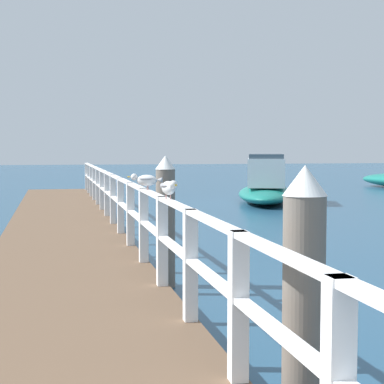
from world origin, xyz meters
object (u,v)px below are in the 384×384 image
(seagull_foreground, at_px, (169,187))
(dock_piling_far, at_px, (166,221))
(dock_piling_near, at_px, (304,310))
(boat_4, at_px, (266,186))
(seagull_background, at_px, (146,180))

(seagull_foreground, bearing_deg, dock_piling_far, -105.96)
(dock_piling_near, height_order, dock_piling_far, same)
(dock_piling_near, height_order, boat_4, dock_piling_near)
(dock_piling_near, distance_m, seagull_foreground, 3.03)
(boat_4, bearing_deg, dock_piling_far, 84.02)
(boat_4, bearing_deg, seagull_background, 83.86)
(dock_piling_near, xyz_separation_m, seagull_background, (-0.39, 4.62, 0.64))
(dock_piling_far, height_order, seagull_background, dock_piling_far)
(dock_piling_near, bearing_deg, seagull_background, 94.80)
(dock_piling_near, height_order, seagull_foreground, dock_piling_near)
(seagull_background, relative_size, boat_4, 0.07)
(seagull_foreground, xyz_separation_m, boat_4, (6.53, 16.24, -1.01))
(dock_piling_far, relative_size, seagull_background, 4.26)
(dock_piling_far, bearing_deg, seagull_background, -117.07)
(dock_piling_far, xyz_separation_m, seagull_foreground, (-0.38, -2.44, 0.64))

